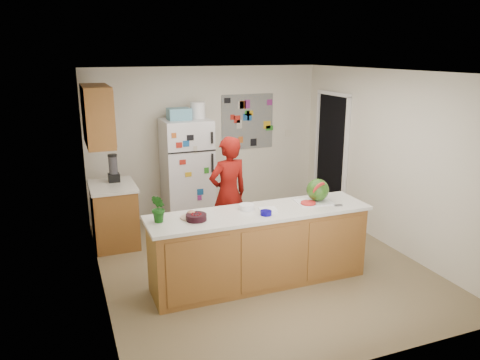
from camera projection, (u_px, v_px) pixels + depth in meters
name	position (u px, v px, depth m)	size (l,w,h in m)	color
floor	(258.00, 263.00, 6.27)	(4.00, 4.50, 0.02)	brown
wall_back	(206.00, 141.00, 7.96)	(4.00, 0.02, 2.50)	beige
wall_left	(94.00, 189.00, 5.23)	(0.02, 4.50, 2.50)	beige
wall_right	(389.00, 160.00, 6.63)	(0.02, 4.50, 2.50)	beige
ceiling	(260.00, 71.00, 5.59)	(4.00, 4.50, 0.02)	white
doorway	(332.00, 155.00, 7.99)	(0.03, 0.85, 2.04)	black
peninsula_base	(260.00, 249.00, 5.63)	(2.60, 0.62, 0.88)	brown
peninsula_top	(260.00, 213.00, 5.50)	(2.68, 0.70, 0.04)	silver
side_counter_base	(114.00, 216.00, 6.77)	(0.60, 0.80, 0.86)	brown
side_counter_top	(112.00, 186.00, 6.65)	(0.64, 0.84, 0.04)	silver
upper_cabinets	(97.00, 115.00, 6.29)	(0.35, 1.00, 0.80)	brown
refrigerator	(187.00, 172.00, 7.57)	(0.75, 0.70, 1.70)	silver
fridge_top_bin	(179.00, 114.00, 7.28)	(0.35, 0.28, 0.18)	#5999B2
photo_collage	(248.00, 122.00, 8.12)	(0.95, 0.01, 0.95)	slate
person	(228.00, 194.00, 6.50)	(0.59, 0.39, 1.63)	maroon
blender_appliance	(113.00, 169.00, 6.76)	(0.13, 0.13, 0.38)	black
cutting_board	(314.00, 202.00, 5.81)	(0.43, 0.32, 0.01)	white
watermelon	(318.00, 190.00, 5.81)	(0.28, 0.28, 0.28)	#225315
watermelon_slice	(308.00, 203.00, 5.72)	(0.18, 0.18, 0.02)	red
cherry_bowl	(196.00, 217.00, 5.19)	(0.23, 0.23, 0.07)	black
white_bowl	(247.00, 207.00, 5.55)	(0.18, 0.18, 0.06)	white
cobalt_bowl	(266.00, 213.00, 5.36)	(0.13, 0.13, 0.05)	#070067
plate	(191.00, 217.00, 5.27)	(0.25, 0.25, 0.02)	beige
paper_towel	(268.00, 210.00, 5.52)	(0.20, 0.18, 0.02)	silver
keys	(338.00, 205.00, 5.68)	(0.10, 0.04, 0.01)	slate
potted_plant	(159.00, 209.00, 5.09)	(0.18, 0.14, 0.32)	#0D3D10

